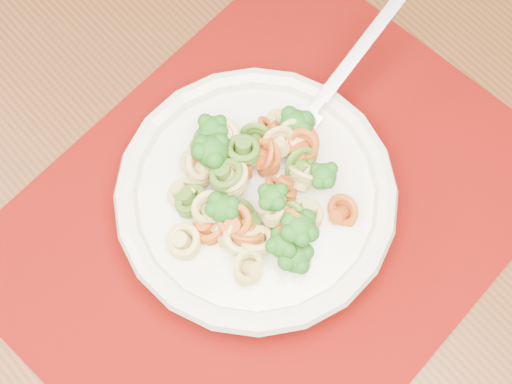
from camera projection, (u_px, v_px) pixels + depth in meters
dining_table at (173, 210)px, 0.74m from camera, size 1.44×1.00×0.77m
placemat at (271, 216)px, 0.62m from camera, size 0.51×0.43×0.00m
pasta_bowl at (256, 197)px, 0.60m from camera, size 0.24×0.24×0.05m
pasta_broccoli_heap at (256, 189)px, 0.58m from camera, size 0.20×0.20×0.06m
fork at (304, 122)px, 0.60m from camera, size 0.18×0.06×0.08m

